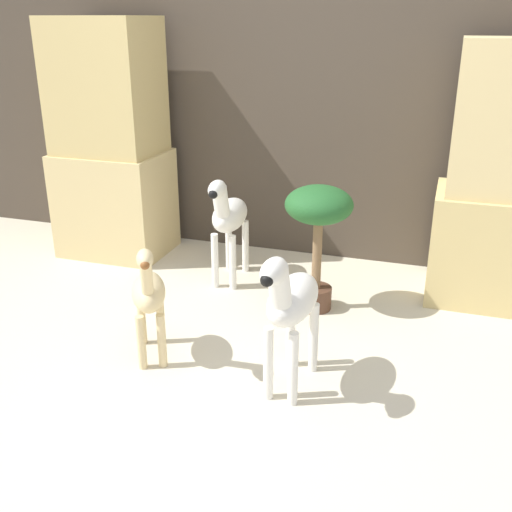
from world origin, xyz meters
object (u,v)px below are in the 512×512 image
object	(u,v)px
giraffe_figurine	(149,295)
potted_palm_front	(318,219)
zebra_right	(290,302)
zebra_left	(228,217)

from	to	relation	value
giraffe_figurine	potted_palm_front	bearing A→B (deg)	50.26
zebra_right	zebra_left	distance (m)	1.08
zebra_left	potted_palm_front	size ratio (longest dim) A/B	0.98
zebra_left	potted_palm_front	distance (m)	0.57
zebra_left	giraffe_figurine	bearing A→B (deg)	-92.13
potted_palm_front	giraffe_figurine	bearing A→B (deg)	-129.74
zebra_right	giraffe_figurine	size ratio (longest dim) A/B	1.10
zebra_right	giraffe_figurine	distance (m)	0.63
zebra_left	giraffe_figurine	size ratio (longest dim) A/B	1.10
zebra_right	potted_palm_front	world-z (taller)	potted_palm_front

